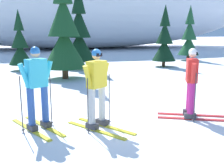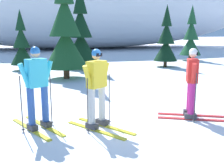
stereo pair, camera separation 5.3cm
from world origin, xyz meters
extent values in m
plane|color=white|center=(0.00, 0.00, 0.00)|extent=(120.00, 120.00, 0.00)
cube|color=red|center=(1.73, 0.07, 0.01)|extent=(1.65, 0.77, 0.03)
cube|color=red|center=(1.60, -0.23, 0.01)|extent=(1.65, 0.77, 0.03)
cube|color=#38383D|center=(1.64, 0.11, 0.09)|extent=(0.31, 0.24, 0.12)
cube|color=#38383D|center=(1.51, -0.19, 0.09)|extent=(0.31, 0.24, 0.12)
cylinder|color=#B7237A|center=(1.64, 0.11, 0.52)|extent=(0.15, 0.15, 0.75)
cylinder|color=#B7237A|center=(1.51, -0.19, 0.52)|extent=(0.15, 0.15, 0.75)
cube|color=red|center=(1.57, -0.04, 1.18)|extent=(0.38, 0.47, 0.55)
cylinder|color=red|center=(1.67, 0.19, 1.11)|extent=(0.20, 0.29, 0.58)
cylinder|color=red|center=(1.48, -0.27, 1.11)|extent=(0.20, 0.29, 0.58)
sphere|color=beige|center=(1.57, -0.04, 1.58)|extent=(0.19, 0.19, 0.19)
sphere|color=white|center=(1.57, -0.04, 1.61)|extent=(0.21, 0.21, 0.21)
cube|color=black|center=(1.65, -0.07, 1.59)|extent=(0.09, 0.15, 0.07)
cylinder|color=#2D2D33|center=(1.76, 0.25, 0.59)|extent=(0.02, 0.02, 1.17)
cylinder|color=#2D2D33|center=(1.76, 0.25, 0.06)|extent=(0.07, 0.07, 0.01)
cylinder|color=#2D2D33|center=(1.50, -0.38, 0.59)|extent=(0.02, 0.02, 1.17)
cylinder|color=#2D2D33|center=(1.50, -0.38, 0.06)|extent=(0.07, 0.07, 0.01)
cube|color=gold|center=(-2.21, 0.00, 0.01)|extent=(0.90, 1.54, 0.03)
cube|color=gold|center=(-1.93, 0.16, 0.01)|extent=(0.90, 1.54, 0.03)
cube|color=#38383D|center=(-2.17, -0.08, 0.09)|extent=(0.26, 0.31, 0.12)
cube|color=#38383D|center=(-1.88, 0.07, 0.09)|extent=(0.26, 0.31, 0.12)
cylinder|color=#2D519E|center=(-2.17, -0.08, 0.55)|extent=(0.15, 0.15, 0.80)
cylinder|color=#2D519E|center=(-1.88, 0.07, 0.55)|extent=(0.15, 0.15, 0.80)
cube|color=#33B7D6|center=(-2.02, -0.01, 1.25)|extent=(0.47, 0.41, 0.59)
cylinder|color=#33B7D6|center=(-2.25, -0.13, 1.20)|extent=(0.29, 0.22, 0.58)
cylinder|color=#33B7D6|center=(-1.80, 0.12, 1.20)|extent=(0.29, 0.22, 0.58)
sphere|color=tan|center=(-2.02, -0.01, 1.67)|extent=(0.19, 0.19, 0.19)
sphere|color=#2366B2|center=(-2.02, -0.01, 1.70)|extent=(0.21, 0.21, 0.21)
cube|color=black|center=(-2.06, 0.07, 1.68)|extent=(0.15, 0.10, 0.07)
cylinder|color=#2D2D33|center=(-2.36, -0.12, 0.61)|extent=(0.02, 0.02, 1.21)
cylinder|color=#2D2D33|center=(-2.36, -0.12, 0.06)|extent=(0.07, 0.07, 0.01)
cylinder|color=#2D2D33|center=(-1.75, 0.21, 0.61)|extent=(0.02, 0.02, 1.21)
cylinder|color=#2D2D33|center=(-1.75, 0.21, 0.06)|extent=(0.07, 0.07, 0.01)
cube|color=gold|center=(-0.58, -0.18, 0.01)|extent=(1.07, 1.36, 0.03)
cube|color=gold|center=(-0.85, -0.38, 0.01)|extent=(1.07, 1.36, 0.03)
cube|color=#38383D|center=(-0.65, -0.10, 0.09)|extent=(0.28, 0.31, 0.12)
cube|color=#38383D|center=(-0.91, -0.31, 0.09)|extent=(0.28, 0.31, 0.12)
cylinder|color=silver|center=(-0.65, -0.10, 0.53)|extent=(0.15, 0.15, 0.77)
cylinder|color=silver|center=(-0.91, -0.31, 0.53)|extent=(0.15, 0.15, 0.77)
cube|color=yellow|center=(-0.78, -0.20, 1.20)|extent=(0.48, 0.44, 0.57)
cylinder|color=yellow|center=(-0.57, -0.05, 1.14)|extent=(0.28, 0.25, 0.58)
cylinder|color=yellow|center=(-0.98, -0.36, 1.14)|extent=(0.28, 0.25, 0.58)
sphere|color=tan|center=(-0.78, -0.20, 1.61)|extent=(0.19, 0.19, 0.19)
sphere|color=#2366B2|center=(-0.78, -0.20, 1.64)|extent=(0.21, 0.21, 0.21)
cube|color=black|center=(-0.73, -0.27, 1.62)|extent=(0.14, 0.12, 0.07)
cylinder|color=#2D2D33|center=(-0.46, -0.04, 0.58)|extent=(0.02, 0.02, 1.17)
cylinder|color=#2D2D33|center=(-0.46, -0.04, 0.06)|extent=(0.07, 0.07, 0.01)
cylinder|color=#2D2D33|center=(-1.02, -0.46, 0.58)|extent=(0.02, 0.02, 1.17)
cylinder|color=#2D2D33|center=(-1.02, -0.46, 0.06)|extent=(0.07, 0.07, 0.01)
cylinder|color=#47301E|center=(-3.09, 9.07, 0.21)|extent=(0.17, 0.17, 0.43)
cone|color=#14381E|center=(-3.09, 9.07, 0.86)|extent=(1.21, 1.21, 1.09)
cone|color=#14381E|center=(-3.09, 9.07, 1.73)|extent=(0.87, 0.87, 1.09)
cone|color=#14381E|center=(-3.09, 9.07, 2.60)|extent=(0.53, 0.53, 1.09)
cylinder|color=#47301E|center=(-1.01, 6.12, 0.33)|extent=(0.26, 0.26, 0.66)
cone|color=#194723|center=(-1.01, 6.12, 1.33)|extent=(1.88, 1.88, 1.68)
cone|color=#194723|center=(-1.01, 6.12, 2.68)|extent=(1.35, 1.35, 1.68)
cylinder|color=#47301E|center=(-0.02, 8.92, 0.30)|extent=(0.24, 0.24, 0.61)
cone|color=black|center=(-0.02, 8.92, 1.22)|extent=(1.73, 1.73, 1.55)
cone|color=black|center=(-0.02, 8.92, 2.46)|extent=(1.24, 1.24, 1.55)
cylinder|color=#47301E|center=(4.79, 8.64, 0.24)|extent=(0.19, 0.19, 0.47)
cone|color=black|center=(4.79, 8.64, 0.96)|extent=(1.35, 1.35, 1.21)
cone|color=black|center=(4.79, 8.64, 1.92)|extent=(0.97, 0.97, 1.21)
cone|color=black|center=(4.79, 8.64, 2.89)|extent=(0.59, 0.59, 1.21)
cylinder|color=#47301E|center=(7.80, 11.26, 0.25)|extent=(0.20, 0.20, 0.51)
cone|color=#1E512D|center=(7.80, 11.26, 1.02)|extent=(1.44, 1.44, 1.29)
cone|color=#1E512D|center=(7.80, 11.26, 2.06)|extent=(1.04, 1.04, 1.29)
cone|color=#1E512D|center=(7.80, 11.26, 3.09)|extent=(0.64, 0.64, 1.29)
ellipsoid|color=white|center=(2.03, 24.66, 4.70)|extent=(40.25, 15.71, 9.40)
camera|label=1|loc=(-1.81, -5.85, 2.16)|focal=43.63mm
camera|label=2|loc=(-1.76, -5.86, 2.16)|focal=43.63mm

